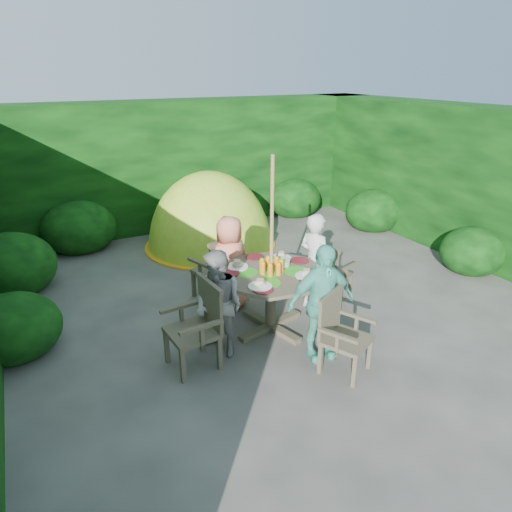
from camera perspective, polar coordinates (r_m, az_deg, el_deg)
name	(u,v)px	position (r m, az deg, el deg)	size (l,w,h in m)	color
ground	(275,297)	(6.63, 2.42, -5.19)	(60.00, 60.00, 0.00)	#44423D
hedge_enclosure	(235,192)	(7.29, -2.65, 7.94)	(9.00, 9.00, 2.50)	black
patio_table	(271,281)	(5.58, 1.92, -3.14)	(1.65, 1.65, 0.95)	#423B2B
parasol_pole	(271,248)	(5.41, 1.95, 1.01)	(0.04, 0.04, 2.20)	olive
garden_chair_right	(329,272)	(6.41, 9.09, -2.01)	(0.58, 0.62, 0.85)	#423B2B
garden_chair_left	(198,324)	(5.04, -7.22, -8.46)	(0.55, 0.60, 0.94)	#423B2B
garden_chair_back	(217,267)	(6.43, -4.86, -1.43)	(0.66, 0.62, 0.90)	#423B2B
garden_chair_front	(341,332)	(5.03, 10.55, -9.38)	(0.66, 0.63, 0.85)	#423B2B
child_right	(315,263)	(6.11, 7.35, -0.84)	(0.50, 0.33, 1.36)	silver
child_left	(219,305)	(5.14, -4.64, -6.07)	(0.61, 0.48, 1.26)	gray
child_back	(230,263)	(6.14, -3.26, -0.87)	(0.63, 0.41, 1.30)	#F88366
child_front	(321,303)	(5.09, 8.14, -5.83)	(0.80, 0.33, 1.37)	#54C6A9
dome_tent	(211,245)	(8.59, -5.62, 1.37)	(2.86, 2.86, 2.77)	#AFCA26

